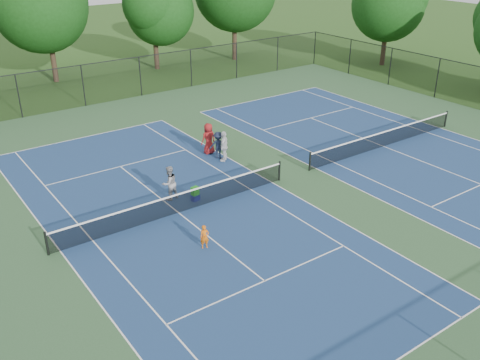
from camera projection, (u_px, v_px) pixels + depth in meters
ground at (294, 175)px, 28.15m from camera, size 140.00×140.00×0.00m
court_pad at (294, 175)px, 28.14m from camera, size 36.00×36.00×0.01m
tennis_court_left at (179, 211)px, 24.42m from camera, size 12.00×23.83×1.07m
tennis_court_right at (384, 145)px, 31.78m from camera, size 12.00×23.83×1.07m
perimeter_fence at (296, 147)px, 27.46m from camera, size 36.08×36.08×3.02m
tree_back_b at (44, 0)px, 42.28m from camera, size 7.60×7.60×10.03m
tree_back_c at (153, 7)px, 46.76m from camera, size 6.00×6.00×8.40m
tree_side_e at (389, 1)px, 48.01m from camera, size 6.60×6.60×8.87m
child_player at (205, 237)px, 21.61m from camera, size 0.43×0.35×1.03m
instructor at (169, 183)px, 25.36m from camera, size 0.93×0.78×1.70m
bystander_a at (224, 146)px, 29.54m from camera, size 1.05×0.99×1.74m
bystander_b at (218, 145)px, 29.89m from camera, size 1.17×1.08×1.58m
bystander_c at (209, 139)px, 30.49m from camera, size 0.89×0.59×1.81m
ball_crate at (195, 198)px, 25.52m from camera, size 0.44×0.36×0.31m
ball_hopper at (195, 191)px, 25.37m from camera, size 0.37×0.31×0.40m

